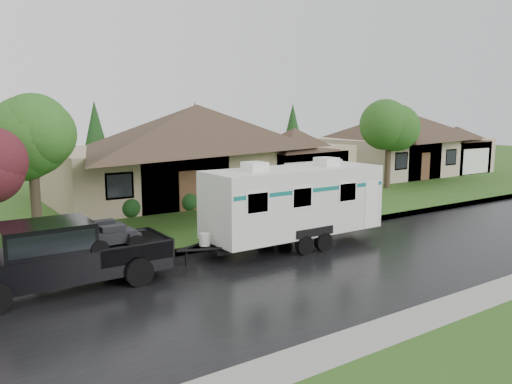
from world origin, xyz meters
The scene contains 11 objects.
ground centered at (0.00, 0.00, 0.00)m, with size 140.00×140.00×0.00m, color #2D541A.
road centered at (0.00, -2.00, 0.01)m, with size 140.00×8.00×0.01m, color black.
curb centered at (0.00, 2.25, 0.07)m, with size 140.00×0.50×0.15m, color gray.
lawn centered at (0.00, 15.00, 0.07)m, with size 140.00×26.00×0.15m, color #2D541A.
house_main centered at (2.29, 13.84, 3.59)m, with size 19.44×10.80×6.90m.
house_neighbor centered at (22.27, 14.34, 3.32)m, with size 15.12×9.72×6.45m.
tree_left_green centered at (-8.84, 7.68, 4.18)m, with size 3.51×3.51×5.82m.
tree_right_green centered at (13.84, 8.82, 4.22)m, with size 3.54×3.54×5.87m.
shrub_row centered at (2.00, 9.30, 0.65)m, with size 13.60×1.00×1.00m.
pickup_truck centered at (-9.58, 0.78, 1.10)m, with size 6.16×2.34×2.05m.
travel_trailer centered at (-0.76, 0.78, 1.81)m, with size 7.60×2.67×3.41m.
Camera 1 is at (-12.74, -14.13, 5.10)m, focal length 35.00 mm.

